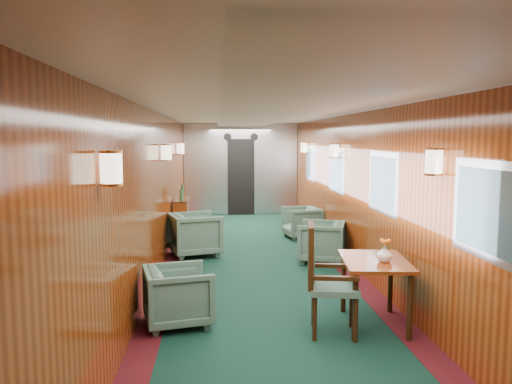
# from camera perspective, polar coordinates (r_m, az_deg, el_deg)

# --- Properties ---
(room) EXTENTS (12.00, 12.10, 2.40)m
(room) POSITION_cam_1_polar(r_m,az_deg,el_deg) (7.26, 0.48, 3.15)
(room) COLOR #0C2E22
(room) RESTS_ON ground
(bulkhead) EXTENTS (2.98, 0.17, 2.39)m
(bulkhead) POSITION_cam_1_polar(r_m,az_deg,el_deg) (13.17, -1.74, 2.55)
(bulkhead) COLOR #BABDC2
(bulkhead) RESTS_ON ground
(windows_right) EXTENTS (0.02, 8.60, 0.80)m
(windows_right) POSITION_cam_1_polar(r_m,az_deg,el_deg) (7.78, 11.30, 1.87)
(windows_right) COLOR #B2B4B9
(windows_right) RESTS_ON ground
(wall_sconces) EXTENTS (2.97, 7.97, 0.25)m
(wall_sconces) POSITION_cam_1_polar(r_m,az_deg,el_deg) (7.82, 0.12, 4.50)
(wall_sconces) COLOR beige
(wall_sconces) RESTS_ON ground
(dining_table) EXTENTS (0.78, 1.04, 0.73)m
(dining_table) POSITION_cam_1_polar(r_m,az_deg,el_deg) (5.56, 13.41, -8.69)
(dining_table) COLOR maroon
(dining_table) RESTS_ON ground
(side_chair) EXTENTS (0.58, 0.61, 1.15)m
(side_chair) POSITION_cam_1_polar(r_m,az_deg,el_deg) (5.23, 7.73, -9.38)
(side_chair) COLOR #1C4238
(side_chair) RESTS_ON ground
(credenza) EXTENTS (0.29, 0.92, 1.10)m
(credenza) POSITION_cam_1_polar(r_m,az_deg,el_deg) (10.06, -8.50, -3.03)
(credenza) COLOR maroon
(credenza) RESTS_ON ground
(flower_vase) EXTENTS (0.21, 0.21, 0.17)m
(flower_vase) POSITION_cam_1_polar(r_m,az_deg,el_deg) (5.44, 14.48, -6.85)
(flower_vase) COLOR white
(flower_vase) RESTS_ON dining_table
(armchair_left_near) EXTENTS (0.84, 0.82, 0.64)m
(armchair_left_near) POSITION_cam_1_polar(r_m,az_deg,el_deg) (5.58, -8.86, -11.64)
(armchair_left_near) COLOR #1C4238
(armchair_left_near) RESTS_ON ground
(armchair_left_far) EXTENTS (1.01, 0.99, 0.74)m
(armchair_left_far) POSITION_cam_1_polar(r_m,az_deg,el_deg) (8.68, -6.93, -4.81)
(armchair_left_far) COLOR #1C4238
(armchair_left_far) RESTS_ON ground
(armchair_right_near) EXTENTS (0.91, 0.90, 0.67)m
(armchair_right_near) POSITION_cam_1_polar(r_m,az_deg,el_deg) (8.25, 7.46, -5.65)
(armchair_right_near) COLOR #1C4238
(armchair_right_near) RESTS_ON ground
(armchair_right_far) EXTENTS (0.80, 0.78, 0.63)m
(armchair_right_far) POSITION_cam_1_polar(r_m,az_deg,el_deg) (10.18, 5.22, -3.48)
(armchair_right_far) COLOR #1C4238
(armchair_right_far) RESTS_ON ground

